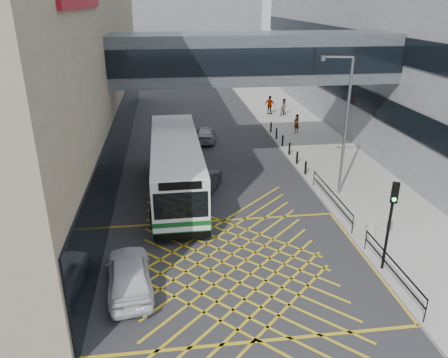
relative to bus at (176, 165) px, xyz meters
name	(u,v)px	position (x,y,z in m)	size (l,w,h in m)	color
ground	(236,268)	(2.30, -8.35, -1.83)	(120.00, 120.00, 0.00)	#333335
building_far	(167,12)	(0.30, 51.65, 7.17)	(28.00, 16.00, 18.00)	gray
skybridge	(254,58)	(5.30, 3.65, 5.67)	(20.00, 4.10, 3.00)	#43484D
pavement	(320,150)	(11.30, 6.65, -1.75)	(6.00, 54.00, 0.16)	#ABA69D
box_junction	(236,268)	(2.30, -8.35, -1.82)	(12.00, 9.00, 0.01)	gold
bus	(176,165)	(0.00, 0.00, 0.00)	(3.15, 12.20, 3.41)	white
car_white	(129,273)	(-2.20, -9.27, -1.07)	(1.94, 4.73, 1.51)	white
car_dark	(202,182)	(1.53, -0.12, -1.13)	(1.73, 4.43, 1.39)	black
car_silver	(205,134)	(2.69, 10.39, -1.21)	(1.68, 3.98, 1.24)	gray
traffic_light	(391,214)	(8.50, -9.52, 1.01)	(0.34, 0.49, 4.11)	black
street_lamp	(343,119)	(9.44, -1.52, 2.88)	(1.81, 0.56, 7.98)	slate
litter_bin	(370,232)	(9.04, -7.07, -1.24)	(0.49, 0.49, 0.85)	#ADA89E
kerb_railings	(355,223)	(8.45, -6.57, -0.95)	(0.05, 12.54, 1.00)	black
bollards	(286,145)	(8.55, 6.65, -1.22)	(0.14, 10.14, 0.90)	black
pedestrian_a	(296,123)	(10.69, 11.23, -0.85)	(0.65, 0.46, 1.63)	gray
pedestrian_b	(284,107)	(11.21, 17.28, -0.83)	(0.82, 0.47, 1.67)	gray
pedestrian_c	(270,105)	(9.87, 17.89, -0.74)	(1.10, 0.53, 1.86)	gray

